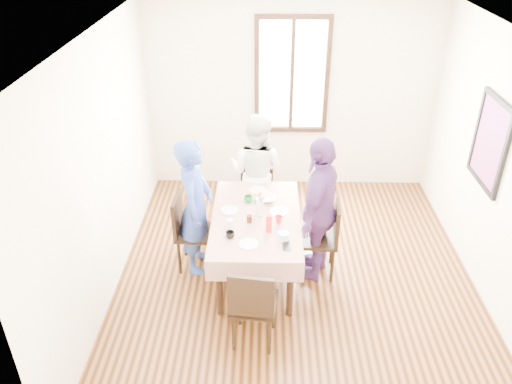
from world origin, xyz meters
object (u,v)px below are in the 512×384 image
at_px(chair_left, 196,232).
at_px(chair_right, 318,238).
at_px(person_right, 319,209).
at_px(person_left, 195,207).
at_px(chair_near, 254,303).
at_px(dining_table, 256,246).
at_px(chair_far, 258,194).
at_px(person_far, 258,173).

distance_m(chair_left, chair_right, 1.39).
relative_size(chair_right, person_right, 0.54).
bearing_deg(person_left, chair_left, 94.92).
distance_m(chair_near, person_left, 1.38).
bearing_deg(chair_near, chair_left, 128.18).
bearing_deg(chair_left, chair_right, 88.94).
bearing_deg(person_right, dining_table, -63.77).
xyz_separation_m(chair_left, chair_near, (0.69, -1.15, 0.00)).
distance_m(chair_left, chair_near, 1.34).
height_order(dining_table, chair_right, chair_right).
bearing_deg(dining_table, chair_near, -90.00).
bearing_deg(chair_near, dining_table, 97.24).
bearing_deg(person_right, chair_far, -122.91).
xyz_separation_m(chair_far, person_left, (-0.67, -0.88, 0.34)).
distance_m(chair_far, chair_near, 2.03).
relative_size(person_far, person_right, 0.91).
height_order(chair_right, person_right, person_right).
bearing_deg(person_right, person_left, -71.62).
xyz_separation_m(chair_near, person_left, (-0.67, 1.15, 0.34)).
height_order(chair_left, chair_far, same).
height_order(person_left, person_far, person_left).
xyz_separation_m(chair_far, person_right, (0.67, -0.97, 0.39)).
bearing_deg(chair_far, dining_table, 85.62).
relative_size(dining_table, person_far, 0.96).
relative_size(chair_far, person_left, 0.57).
bearing_deg(person_right, chair_left, -71.56).
relative_size(chair_far, person_far, 0.59).
relative_size(chair_left, person_far, 0.59).
relative_size(chair_left, chair_far, 1.00).
xyz_separation_m(chair_near, person_far, (0.00, 2.01, 0.31)).
xyz_separation_m(chair_right, chair_far, (-0.69, 0.97, 0.00)).
distance_m(chair_left, person_left, 0.34).
relative_size(chair_right, person_far, 0.59).
bearing_deg(dining_table, chair_far, 90.00).
height_order(dining_table, chair_near, chair_near).
bearing_deg(person_right, chair_right, 112.30).
bearing_deg(dining_table, person_right, 3.92).
xyz_separation_m(dining_table, person_left, (-0.67, 0.14, 0.42)).
distance_m(chair_left, chair_far, 1.12).
xyz_separation_m(chair_right, person_far, (-0.69, 0.95, 0.31)).
bearing_deg(person_left, dining_table, -96.71).
distance_m(dining_table, chair_near, 1.02).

